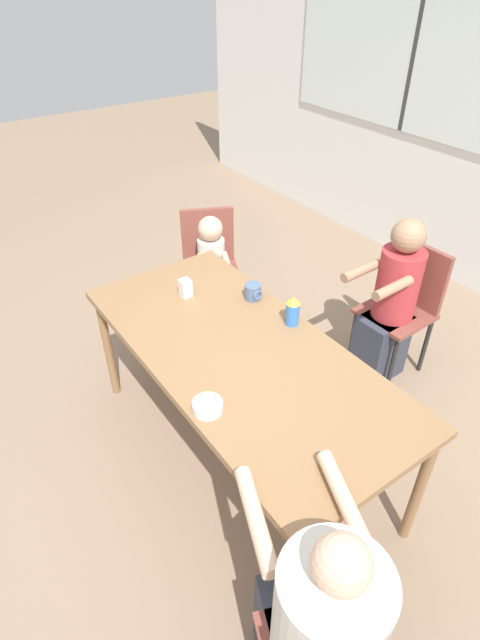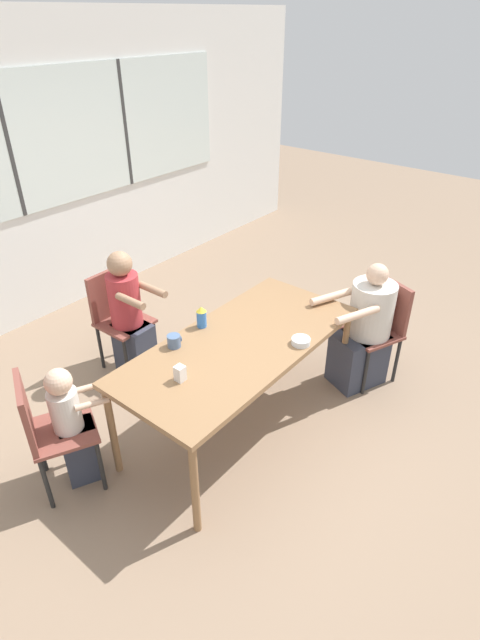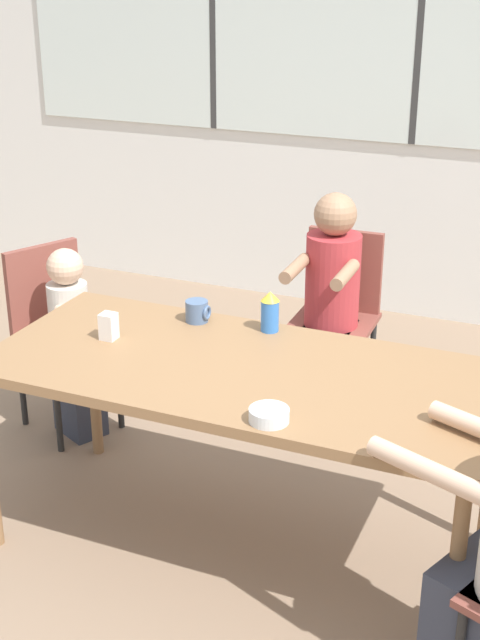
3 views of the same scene
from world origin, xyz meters
name	(u,v)px [view 2 (image 2 of 3)]	position (x,y,z in m)	size (l,w,h in m)	color
ground_plane	(240,424)	(0.00, 0.00, 0.00)	(16.00, 16.00, 0.00)	#8C725B
wall_back_with_windows	(14,180)	(0.00, 2.65, 1.43)	(8.40, 0.08, 2.80)	silver
dining_table	(240,349)	(0.00, 0.00, 0.72)	(1.86, 0.85, 0.78)	olive
chair_for_woman_green_shirt	(117,312)	(-0.03, 1.34, 0.53)	(0.41, 0.41, 0.89)	brown
chair_for_man_blue_shirt	(381,322)	(1.24, -0.51, 0.53)	(0.52, 0.52, 0.89)	brown
chair_for_toddler	(46,426)	(-1.21, 0.58, 0.53)	(0.53, 0.53, 0.89)	brown
person_woman_green_shirt	(129,318)	(-0.03, 1.18, 0.52)	(0.31, 0.51, 1.13)	#333847
person_man_blue_shirt	(364,333)	(1.08, -0.44, 0.48)	(0.72, 0.56, 1.09)	#333847
person_toddler	(74,429)	(-1.07, 0.52, 0.44)	(0.39, 0.32, 0.92)	#333847
coffee_mug	(174,341)	(-0.32, 0.32, 0.82)	(0.10, 0.09, 0.09)	slate
sippy_cup	(202,317)	(-0.02, 0.34, 0.86)	(0.07, 0.07, 0.17)	blue
milk_carton_small	(180,373)	(-0.56, 0.02, 0.83)	(0.06, 0.06, 0.11)	silver
bowl_white_shallow	(301,341)	(0.25, -0.34, 0.80)	(0.13, 0.13, 0.04)	silver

